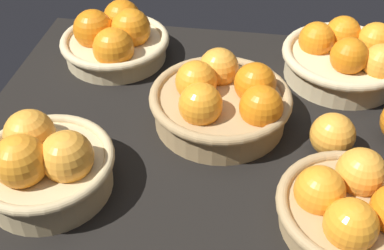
{
  "coord_description": "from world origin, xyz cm",
  "views": [
    {
      "loc": [
        6.4,
        -64.34,
        59.17
      ],
      "look_at": [
        -2.93,
        -3.47,
        7.0
      ],
      "focal_mm": 45.46,
      "sensor_mm": 36.0,
      "label": 1
    }
  ],
  "objects_px": {
    "basket_near_right": "(354,208)",
    "basket_far_right": "(346,57)",
    "basket_far_left": "(115,39)",
    "loose_orange_back_gap": "(333,135)",
    "basket_center": "(222,100)",
    "basket_near_left": "(44,164)"
  },
  "relations": [
    {
      "from": "basket_far_right",
      "to": "loose_orange_back_gap",
      "type": "bearing_deg",
      "value": -99.48
    },
    {
      "from": "basket_center",
      "to": "basket_far_left",
      "type": "xyz_separation_m",
      "value": [
        -0.24,
        0.18,
        -0.0
      ]
    },
    {
      "from": "basket_far_left",
      "to": "basket_near_left",
      "type": "xyz_separation_m",
      "value": [
        -0.0,
        -0.38,
        0.01
      ]
    },
    {
      "from": "basket_center",
      "to": "basket_far_right",
      "type": "height_order",
      "value": "basket_center"
    },
    {
      "from": "basket_near_right",
      "to": "basket_near_left",
      "type": "bearing_deg",
      "value": 179.2
    },
    {
      "from": "basket_near_left",
      "to": "loose_orange_back_gap",
      "type": "distance_m",
      "value": 0.46
    },
    {
      "from": "basket_near_right",
      "to": "basket_far_right",
      "type": "xyz_separation_m",
      "value": [
        0.02,
        0.38,
        0.01
      ]
    },
    {
      "from": "loose_orange_back_gap",
      "to": "basket_far_right",
      "type": "bearing_deg",
      "value": 80.52
    },
    {
      "from": "loose_orange_back_gap",
      "to": "basket_center",
      "type": "bearing_deg",
      "value": 164.28
    },
    {
      "from": "basket_far_right",
      "to": "loose_orange_back_gap",
      "type": "relative_size",
      "value": 3.27
    },
    {
      "from": "basket_near_left",
      "to": "loose_orange_back_gap",
      "type": "bearing_deg",
      "value": 18.65
    },
    {
      "from": "basket_far_left",
      "to": "loose_orange_back_gap",
      "type": "relative_size",
      "value": 3.08
    },
    {
      "from": "basket_near_right",
      "to": "basket_far_left",
      "type": "xyz_separation_m",
      "value": [
        -0.45,
        0.39,
        0.0
      ]
    },
    {
      "from": "basket_center",
      "to": "basket_far_right",
      "type": "xyz_separation_m",
      "value": [
        0.23,
        0.18,
        -0.0
      ]
    },
    {
      "from": "basket_center",
      "to": "basket_near_right",
      "type": "relative_size",
      "value": 1.14
    },
    {
      "from": "basket_center",
      "to": "basket_near_right",
      "type": "xyz_separation_m",
      "value": [
        0.21,
        -0.21,
        -0.01
      ]
    },
    {
      "from": "basket_far_right",
      "to": "basket_near_right",
      "type": "bearing_deg",
      "value": -92.86
    },
    {
      "from": "basket_far_right",
      "to": "basket_near_left",
      "type": "distance_m",
      "value": 0.6
    },
    {
      "from": "basket_far_right",
      "to": "loose_orange_back_gap",
      "type": "height_order",
      "value": "basket_far_right"
    },
    {
      "from": "basket_near_right",
      "to": "loose_orange_back_gap",
      "type": "distance_m",
      "value": 0.15
    },
    {
      "from": "basket_far_left",
      "to": "loose_orange_back_gap",
      "type": "bearing_deg",
      "value": -28.42
    },
    {
      "from": "basket_near_left",
      "to": "basket_far_left",
      "type": "bearing_deg",
      "value": 89.53
    }
  ]
}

